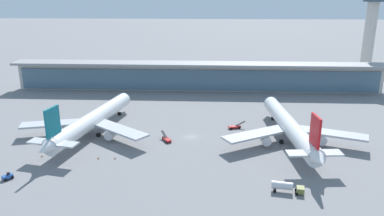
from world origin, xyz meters
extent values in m
plane|color=slate|center=(0.00, 0.00, 0.00)|extent=(1200.00, 1200.00, 0.00)
cylinder|color=white|center=(-36.87, 2.08, 5.58)|extent=(16.81, 55.86, 5.88)
cone|color=white|center=(-30.89, 31.74, 5.58)|extent=(6.70, 6.33, 5.77)
cone|color=white|center=(-42.80, -27.28, 6.17)|extent=(6.47, 7.39, 5.30)
cube|color=black|center=(-31.55, 28.44, 6.61)|extent=(4.81, 3.26, 0.71)
cube|color=#B7BABF|center=(-50.32, -0.43, 4.55)|extent=(26.18, 12.67, 0.71)
cube|color=#B7BABF|center=(-25.45, -5.45, 4.55)|extent=(24.09, 20.57, 0.71)
cylinder|color=silver|center=(-47.45, -1.61, 2.52)|extent=(4.03, 4.82, 3.25)
cylinder|color=silver|center=(-28.56, -5.43, 2.52)|extent=(4.03, 4.82, 3.25)
cube|color=#0F6B7A|center=(-41.79, -22.28, 13.09)|extent=(2.10, 7.10, 9.13)
cube|color=#B7BABF|center=(-41.99, -23.27, 6.46)|extent=(16.79, 7.59, 0.51)
cylinder|color=black|center=(-40.66, -0.26, 0.71)|extent=(1.47, 1.63, 1.42)
cylinder|color=black|center=(-34.29, -1.54, 0.71)|extent=(1.47, 1.63, 1.42)
cylinder|color=black|center=(-32.45, 23.96, 0.71)|extent=(1.47, 1.63, 1.42)
cylinder|color=white|center=(35.56, -1.35, 5.58)|extent=(10.79, 56.10, 5.88)
cone|color=white|center=(32.89, 28.78, 5.58)|extent=(6.21, 5.78, 5.77)
cone|color=white|center=(38.21, -31.19, 6.17)|extent=(5.85, 6.91, 5.30)
cube|color=black|center=(33.19, 25.43, 6.61)|extent=(4.61, 2.82, 0.71)
cube|color=#B7BABF|center=(23.38, -7.57, 4.55)|extent=(25.07, 18.65, 0.71)
cube|color=#B7BABF|center=(48.65, -5.33, 4.55)|extent=(26.01, 15.12, 0.71)
cylinder|color=silver|center=(26.47, -7.90, 2.52)|extent=(3.61, 4.53, 3.25)
cylinder|color=silver|center=(45.67, -6.19, 2.52)|extent=(3.61, 4.53, 3.25)
cube|color=red|center=(37.76, -26.11, 13.09)|extent=(1.33, 7.14, 9.13)
cube|color=#B7BABF|center=(37.85, -27.12, 6.46)|extent=(16.56, 5.88, 0.51)
cylinder|color=black|center=(32.60, -4.67, 0.71)|extent=(1.34, 1.52, 1.42)
cylinder|color=black|center=(39.06, -4.10, 0.71)|extent=(1.34, 1.52, 1.42)
cylinder|color=black|center=(33.59, 20.88, 0.71)|extent=(1.34, 1.52, 1.42)
cube|color=#234C9E|center=(-50.91, -35.57, 0.90)|extent=(2.90, 3.13, 0.90)
cube|color=black|center=(-50.72, -35.33, 1.70)|extent=(0.98, 0.98, 0.70)
cylinder|color=black|center=(-50.95, -36.78, 0.45)|extent=(0.77, 0.88, 0.90)
cylinder|color=black|center=(-52.07, -35.91, 0.45)|extent=(0.77, 0.88, 0.90)
cylinder|color=black|center=(-49.74, -35.23, 0.45)|extent=(0.77, 0.88, 0.90)
cylinder|color=black|center=(-50.87, -34.36, 0.45)|extent=(0.77, 0.88, 0.90)
cube|color=olive|center=(31.50, -39.52, 1.20)|extent=(2.40, 2.72, 1.50)
cylinder|color=silver|center=(26.78, -38.65, 1.90)|extent=(5.89, 3.08, 2.10)
cylinder|color=black|center=(30.77, -38.26, 0.45)|extent=(0.94, 0.44, 0.90)
cylinder|color=black|center=(30.37, -40.43, 0.45)|extent=(0.94, 0.44, 0.90)
cylinder|color=black|center=(25.16, -37.23, 0.45)|extent=(0.94, 0.44, 0.90)
cylinder|color=black|center=(24.76, -39.40, 0.45)|extent=(0.94, 0.44, 0.90)
cube|color=#B21E1E|center=(-8.42, -4.62, 0.75)|extent=(3.93, 5.06, 0.60)
cube|color=black|center=(-9.61, -2.50, 1.84)|extent=(2.73, 3.89, 1.72)
cylinder|color=black|center=(-9.96, -3.56, 0.45)|extent=(0.69, 0.92, 0.90)
cylinder|color=black|center=(-8.52, -2.75, 0.45)|extent=(0.69, 0.92, 0.90)
cylinder|color=black|center=(-8.31, -6.49, 0.45)|extent=(0.69, 0.92, 0.90)
cylinder|color=black|center=(-6.87, -5.67, 0.45)|extent=(0.69, 0.92, 0.90)
cube|color=#B21E1E|center=(16.82, 9.67, 0.75)|extent=(5.12, 3.24, 0.60)
cube|color=black|center=(19.12, 10.44, 1.84)|extent=(4.03, 2.12, 1.72)
cylinder|color=black|center=(18.14, 10.99, 0.45)|extent=(0.94, 0.55, 0.90)
cylinder|color=black|center=(18.67, 9.42, 0.45)|extent=(0.94, 0.55, 0.90)
cylinder|color=black|center=(14.96, 9.91, 0.45)|extent=(0.94, 0.55, 0.90)
cylinder|color=black|center=(15.49, 8.34, 0.45)|extent=(0.94, 0.55, 0.90)
cube|color=beige|center=(0.00, 69.75, 7.00)|extent=(194.38, 8.00, 14.00)
cube|color=slate|center=(0.00, 65.45, 6.30)|extent=(190.49, 0.50, 11.20)
cube|color=gray|center=(0.00, 67.75, 14.60)|extent=(198.26, 12.80, 1.20)
cylinder|color=beige|center=(99.89, 98.44, 22.93)|extent=(6.40, 6.40, 45.85)
cone|color=orange|center=(-47.65, -20.04, 0.35)|extent=(0.44, 0.44, 0.70)
cube|color=black|center=(-47.65, -20.04, 0.02)|extent=(0.62, 0.62, 0.04)
cone|color=orange|center=(-28.85, -20.56, 0.35)|extent=(0.44, 0.44, 0.70)
cube|color=black|center=(-28.85, -20.56, 0.02)|extent=(0.62, 0.62, 0.04)
cone|color=orange|center=(-23.43, -20.44, 0.35)|extent=(0.44, 0.44, 0.70)
cube|color=black|center=(-23.43, -20.44, 0.02)|extent=(0.62, 0.62, 0.04)
camera|label=1|loc=(7.07, -130.35, 52.16)|focal=35.29mm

